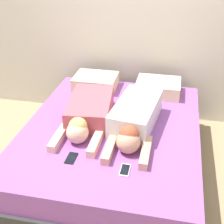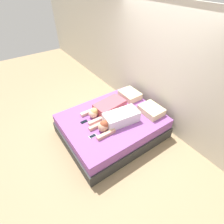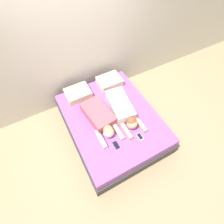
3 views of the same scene
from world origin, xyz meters
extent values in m
plane|color=#9E8460|center=(0.00, 0.00, 0.00)|extent=(12.00, 12.00, 0.00)
cube|color=beige|center=(0.00, 1.20, 1.30)|extent=(12.00, 0.06, 2.60)
cube|color=#2D2D2D|center=(0.00, 0.00, 0.14)|extent=(1.69, 2.09, 0.28)
cube|color=#8C4C9E|center=(0.00, 0.00, 0.39)|extent=(1.63, 2.03, 0.23)
cube|color=beige|center=(-0.37, 0.79, 0.58)|extent=(0.49, 0.39, 0.15)
cube|color=beige|center=(0.37, 0.79, 0.58)|extent=(0.49, 0.39, 0.15)
cube|color=#B24C59|center=(-0.24, 0.11, 0.61)|extent=(0.47, 0.72, 0.21)
sphere|color=beige|center=(-0.24, -0.32, 0.61)|extent=(0.20, 0.20, 0.20)
sphere|color=#D8B266|center=(-0.24, -0.29, 0.65)|extent=(0.17, 0.17, 0.17)
cube|color=beige|center=(-0.40, -0.34, 0.54)|extent=(0.07, 0.37, 0.07)
cube|color=beige|center=(-0.07, -0.34, 0.54)|extent=(0.07, 0.37, 0.07)
cube|color=silver|center=(0.22, 0.08, 0.62)|extent=(0.44, 0.75, 0.23)
sphere|color=tan|center=(0.22, -0.37, 0.61)|extent=(0.20, 0.20, 0.20)
sphere|color=#99472D|center=(0.22, -0.34, 0.65)|extent=(0.17, 0.17, 0.17)
cube|color=tan|center=(0.07, -0.39, 0.54)|extent=(0.07, 0.39, 0.07)
cube|color=tan|center=(0.37, -0.39, 0.54)|extent=(0.07, 0.39, 0.07)
cube|color=black|center=(-0.22, -0.56, 0.51)|extent=(0.07, 0.15, 0.01)
cube|color=black|center=(-0.22, -0.56, 0.52)|extent=(0.06, 0.12, 0.00)
cube|color=silver|center=(0.23, -0.61, 0.51)|extent=(0.07, 0.15, 0.01)
cube|color=black|center=(0.23, -0.61, 0.52)|extent=(0.06, 0.12, 0.00)
camera|label=1|loc=(0.52, -2.45, 2.09)|focal=50.00mm
camera|label=2|loc=(2.29, -1.61, 2.97)|focal=28.00mm
camera|label=3|loc=(-0.88, -1.63, 3.29)|focal=28.00mm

